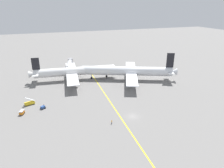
% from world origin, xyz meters
% --- Properties ---
extents(ground_plane, '(600.00, 600.00, 0.00)m').
position_xyz_m(ground_plane, '(0.00, 0.00, 0.00)').
color(ground_plane, slate).
extents(taxiway_stripe, '(6.41, 119.88, 0.01)m').
position_xyz_m(taxiway_stripe, '(-4.63, 10.00, 0.00)').
color(taxiway_stripe, yellow).
rests_on(taxiway_stripe, ground).
extents(airliner_at_gate_left, '(54.73, 45.75, 15.29)m').
position_xyz_m(airliner_at_gate_left, '(-14.63, 53.50, 5.45)').
color(airliner_at_gate_left, white).
rests_on(airliner_at_gate_left, ground).
extents(airliner_being_pushed, '(57.89, 46.08, 17.31)m').
position_xyz_m(airliner_being_pushed, '(16.33, 42.44, 5.62)').
color(airliner_being_pushed, white).
rests_on(airliner_being_pushed, ground).
extents(pushback_tug, '(8.33, 5.24, 2.80)m').
position_xyz_m(pushback_tug, '(-16.12, 56.77, 1.18)').
color(pushback_tug, gray).
rests_on(pushback_tug, ground).
extents(gse_baggage_cart_near_cluster, '(2.40, 3.10, 1.71)m').
position_xyz_m(gse_baggage_cart_near_cluster, '(-44.00, 17.95, 0.86)').
color(gse_baggage_cart_near_cluster, orange).
rests_on(gse_baggage_cart_near_cluster, ground).
extents(gse_gpu_cart_small, '(2.64, 2.54, 1.90)m').
position_xyz_m(gse_gpu_cart_small, '(-35.33, 20.02, 0.79)').
color(gse_gpu_cart_small, '#2D5199').
rests_on(gse_gpu_cart_small, ground).
extents(gse_stair_truck_yellow, '(4.93, 3.17, 4.06)m').
position_xyz_m(gse_stair_truck_yellow, '(-41.01, 26.53, 1.03)').
color(gse_stair_truck_yellow, gold).
rests_on(gse_stair_truck_yellow, ground).
extents(ground_crew_ramp_agent_by_cones, '(0.36, 0.36, 1.62)m').
position_xyz_m(ground_crew_ramp_agent_by_cones, '(-10.20, -2.25, 0.84)').
color(ground_crew_ramp_agent_by_cones, '#4C4C51').
rests_on(ground_crew_ramp_agent_by_cones, ground).
extents(jet_bridge, '(8.85, 21.96, 5.75)m').
position_xyz_m(jet_bridge, '(-14.25, 78.40, 3.97)').
color(jet_bridge, '#B7B7BC').
rests_on(jet_bridge, ground).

